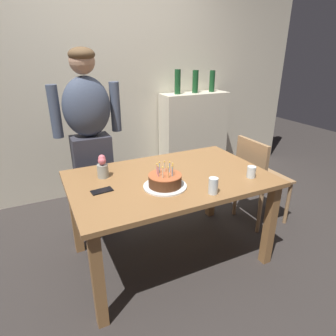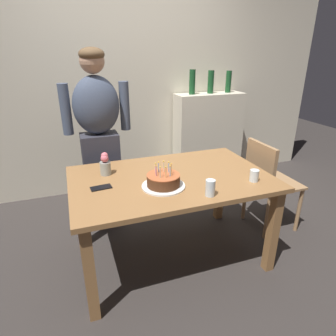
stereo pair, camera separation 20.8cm
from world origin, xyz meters
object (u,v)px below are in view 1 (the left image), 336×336
Objects in this scene: water_glass_far at (213,186)px; cell_phone at (102,191)px; birthday_cake at (165,181)px; water_glass_near at (251,172)px; person_man_bearded at (90,141)px; dining_chair at (257,175)px; flower_vase at (103,167)px.

water_glass_far reaches higher than cell_phone.
water_glass_near is (0.66, -0.13, -0.00)m from birthday_cake.
water_glass_far is 1.27m from person_man_bearded.
birthday_cake reaches higher than cell_phone.
birthday_cake is 0.34m from water_glass_far.
birthday_cake is 0.96m from person_man_bearded.
birthday_cake is 2.73× the size of water_glass_far.
water_glass_near is 0.10× the size of dining_chair.
birthday_cake is at bearing 103.46° from dining_chair.
birthday_cake is 3.54× the size of water_glass_near.
water_glass_far is at bearing 116.83° from person_man_bearded.
water_glass_near is 0.42m from water_glass_far.
birthday_cake is at bearing -22.27° from cell_phone.
water_glass_far is 0.78× the size of cell_phone.
flower_vase is at bearing 154.18° from water_glass_near.
person_man_bearded reaches higher than flower_vase.
flower_vase reaches higher than water_glass_far.
flower_vase is (-1.01, 0.49, 0.04)m from water_glass_near.
cell_phone is 0.25m from flower_vase.
person_man_bearded reaches higher than cell_phone.
water_glass_far is at bearing -33.47° from cell_phone.
person_man_bearded reaches higher than birthday_cake.
dining_chair is (1.44, -0.63, -0.36)m from person_man_bearded.
flower_vase reaches higher than dining_chair.
flower_vase is 0.55m from person_man_bearded.
dining_chair reaches higher than water_glass_far.
cell_phone is 0.09× the size of person_man_bearded.
water_glass_near is at bearing 131.00° from dining_chair.
birthday_cake is at bearing -45.56° from flower_vase.
water_glass_far is (-0.41, -0.10, 0.01)m from water_glass_near.
water_glass_far reaches higher than water_glass_near.
person_man_bearded is (0.03, 0.54, 0.05)m from flower_vase.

